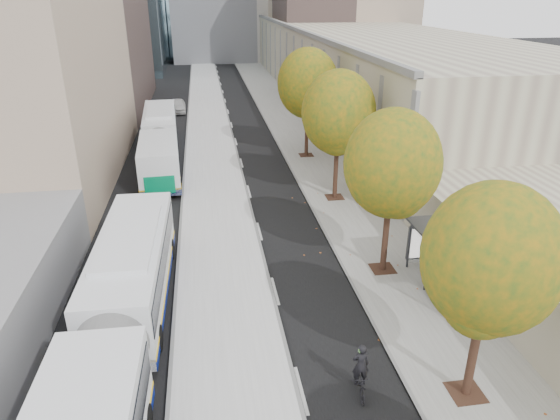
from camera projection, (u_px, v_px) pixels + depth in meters
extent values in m
cube|color=#B6B6B6|center=(210.00, 145.00, 42.31)|extent=(4.25, 150.00, 0.15)
cube|color=gray|center=(303.00, 142.00, 43.44)|extent=(4.75, 150.00, 0.08)
cube|color=gray|center=(343.00, 54.00, 69.67)|extent=(18.00, 92.00, 8.00)
cube|color=#383A3F|center=(447.00, 238.00, 20.90)|extent=(1.90, 4.40, 0.10)
cylinder|color=#383A3F|center=(449.00, 291.00, 19.50)|extent=(0.10, 0.10, 2.40)
cube|color=silver|center=(459.00, 262.00, 21.49)|extent=(0.04, 4.00, 2.10)
cylinder|color=black|center=(473.00, 354.00, 15.57)|extent=(0.28, 0.28, 3.11)
sphere|color=#1F5118|center=(492.00, 259.00, 14.20)|extent=(4.00, 4.00, 4.00)
cylinder|color=black|center=(385.00, 238.00, 22.79)|extent=(0.28, 0.28, 3.24)
sphere|color=#1F5118|center=(392.00, 164.00, 21.35)|extent=(4.20, 4.20, 4.20)
cylinder|color=black|center=(336.00, 172.00, 30.90)|extent=(0.28, 0.28, 3.38)
sphere|color=#1F5118|center=(338.00, 113.00, 29.41)|extent=(4.40, 4.40, 4.40)
cylinder|color=black|center=(307.00, 133.00, 39.02)|extent=(0.28, 0.28, 3.51)
sphere|color=#1F5118|center=(308.00, 83.00, 37.47)|extent=(4.60, 4.60, 4.60)
cube|color=silver|center=(118.00, 329.00, 17.00)|extent=(2.91, 17.79, 2.96)
cube|color=black|center=(116.00, 316.00, 16.78)|extent=(2.96, 17.08, 1.02)
cube|color=silver|center=(160.00, 141.00, 38.38)|extent=(3.52, 17.69, 2.93)
cube|color=black|center=(160.00, 134.00, 38.16)|extent=(3.54, 16.99, 1.02)
cube|color=#007447|center=(152.00, 185.00, 30.59)|extent=(1.86, 0.16, 1.13)
imported|color=black|center=(359.00, 382.00, 16.11)|extent=(0.52, 1.54, 0.91)
imported|color=black|center=(361.00, 365.00, 15.82)|extent=(0.58, 0.40, 1.53)
sphere|color=#569242|center=(362.00, 350.00, 15.59)|extent=(0.24, 0.24, 0.24)
imported|color=#BCBCBC|center=(178.00, 106.00, 53.86)|extent=(1.78, 4.17, 1.41)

